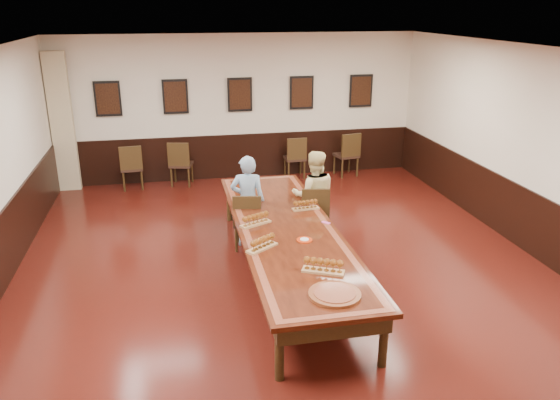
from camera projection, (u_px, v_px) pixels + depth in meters
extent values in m
cube|color=black|center=(287.00, 275.00, 8.09)|extent=(8.00, 10.00, 0.02)
cube|color=white|center=(288.00, 51.00, 7.00)|extent=(8.00, 10.00, 0.02)
cube|color=beige|center=(240.00, 108.00, 12.16)|extent=(8.00, 0.02, 3.20)
cube|color=beige|center=(545.00, 156.00, 8.29)|extent=(0.02, 10.00, 3.20)
imported|color=teal|center=(248.00, 201.00, 8.84)|extent=(0.62, 0.46, 1.53)
imported|color=#F7E59A|center=(314.00, 195.00, 9.13)|extent=(0.84, 0.70, 1.53)
cube|color=#E74DA1|center=(326.00, 223.00, 8.00)|extent=(0.13, 0.14, 0.01)
cube|color=tan|center=(62.00, 123.00, 11.33)|extent=(0.45, 0.18, 2.90)
cube|color=black|center=(241.00, 156.00, 12.51)|extent=(7.98, 0.04, 1.00)
cube|color=black|center=(531.00, 223.00, 8.66)|extent=(0.04, 9.98, 1.00)
cube|color=black|center=(287.00, 230.00, 7.84)|extent=(1.40, 5.00, 0.06)
cube|color=brown|center=(287.00, 228.00, 7.83)|extent=(1.28, 4.88, 0.00)
cube|color=black|center=(287.00, 228.00, 7.83)|extent=(1.10, 4.70, 0.00)
cube|color=black|center=(287.00, 239.00, 7.89)|extent=(1.25, 4.85, 0.18)
cylinder|color=black|center=(279.00, 352.00, 5.72)|extent=(0.10, 0.10, 0.69)
cylinder|color=black|center=(384.00, 339.00, 5.94)|extent=(0.10, 0.10, 0.69)
cylinder|color=black|center=(229.00, 203.00, 10.00)|extent=(0.10, 0.10, 0.69)
cylinder|color=black|center=(291.00, 199.00, 10.21)|extent=(0.10, 0.10, 0.69)
cube|color=black|center=(108.00, 99.00, 11.47)|extent=(0.54, 0.03, 0.74)
cube|color=black|center=(108.00, 99.00, 11.45)|extent=(0.46, 0.01, 0.64)
cube|color=black|center=(175.00, 97.00, 11.73)|extent=(0.54, 0.03, 0.74)
cube|color=black|center=(175.00, 97.00, 11.71)|extent=(0.46, 0.01, 0.64)
cube|color=black|center=(240.00, 95.00, 11.99)|extent=(0.54, 0.03, 0.74)
cube|color=black|center=(240.00, 95.00, 11.98)|extent=(0.46, 0.01, 0.64)
cube|color=black|center=(302.00, 93.00, 12.26)|extent=(0.54, 0.03, 0.74)
cube|color=black|center=(302.00, 93.00, 12.24)|extent=(0.46, 0.01, 0.64)
cube|color=black|center=(361.00, 91.00, 12.52)|extent=(0.54, 0.03, 0.74)
cube|color=black|center=(361.00, 91.00, 12.50)|extent=(0.46, 0.01, 0.64)
cube|color=#A57745|center=(256.00, 224.00, 7.93)|extent=(0.49, 0.34, 0.03)
cube|color=#A57745|center=(306.00, 209.00, 8.52)|extent=(0.43, 0.17, 0.03)
cube|color=#A57745|center=(262.00, 248.00, 7.15)|extent=(0.46, 0.39, 0.03)
cube|color=#A57745|center=(323.00, 271.00, 6.52)|extent=(0.52, 0.36, 0.03)
cylinder|color=red|center=(304.00, 240.00, 7.40)|extent=(0.22, 0.22, 0.02)
cylinder|color=silver|center=(304.00, 239.00, 7.39)|extent=(0.12, 0.12, 0.01)
cylinder|color=#5A2612|center=(335.00, 294.00, 6.00)|extent=(0.73, 0.73, 0.04)
cylinder|color=brown|center=(335.00, 293.00, 5.99)|extent=(0.58, 0.58, 0.01)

